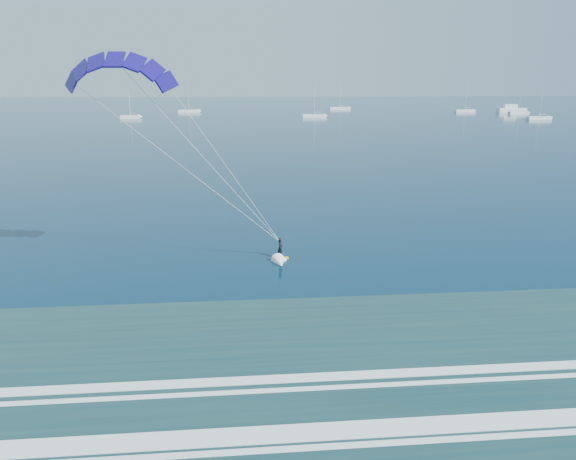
% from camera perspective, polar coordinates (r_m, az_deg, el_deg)
% --- Properties ---
extents(kitesurfer_rig, '(16.05, 7.48, 16.67)m').
position_cam_1_polar(kitesurfer_rig, '(36.92, -9.10, 7.64)').
color(kitesurfer_rig, yellow).
rests_on(kitesurfer_rig, ground).
extents(motor_yacht, '(12.86, 3.43, 5.60)m').
position_cam_1_polar(motor_yacht, '(258.54, 23.55, 12.21)').
color(motor_yacht, white).
rests_on(motor_yacht, ground).
extents(sailboat_1, '(7.41, 2.40, 10.35)m').
position_cam_1_polar(sailboat_1, '(207.85, -17.09, 11.95)').
color(sailboat_1, white).
rests_on(sailboat_1, ground).
extents(sailboat_2, '(9.58, 2.40, 12.79)m').
position_cam_1_polar(sailboat_2, '(241.58, -10.94, 12.87)').
color(sailboat_2, white).
rests_on(sailboat_2, ground).
extents(sailboat_3, '(9.18, 2.40, 12.67)m').
position_cam_1_polar(sailboat_3, '(205.08, 2.93, 12.58)').
color(sailboat_3, white).
rests_on(sailboat_3, ground).
extents(sailboat_4, '(10.00, 2.40, 13.42)m').
position_cam_1_polar(sailboat_4, '(261.93, 5.78, 13.32)').
color(sailboat_4, white).
rests_on(sailboat_4, ground).
extents(sailboat_5, '(9.03, 2.40, 12.29)m').
position_cam_1_polar(sailboat_5, '(252.10, 19.07, 12.43)').
color(sailboat_5, white).
rests_on(sailboat_5, ground).
extents(sailboat_6, '(8.74, 2.40, 11.84)m').
position_cam_1_polar(sailboat_6, '(213.99, 26.13, 11.14)').
color(sailboat_6, white).
rests_on(sailboat_6, ground).
extents(sailboat_7, '(8.36, 2.40, 11.31)m').
position_cam_1_polar(sailboat_7, '(244.50, 24.25, 11.80)').
color(sailboat_7, white).
rests_on(sailboat_7, ground).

